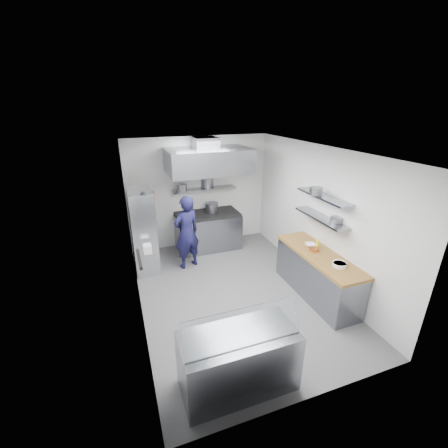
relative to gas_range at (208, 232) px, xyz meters
name	(u,v)px	position (x,y,z in m)	size (l,w,h in m)	color
floor	(234,292)	(-0.10, -2.10, -0.45)	(5.00, 5.00, 0.00)	#49494B
ceiling	(236,150)	(-0.10, -2.10, 2.35)	(5.00, 5.00, 0.00)	silver
wall_back	(199,192)	(-0.10, 0.40, 0.95)	(3.60, 0.02, 2.80)	white
wall_front	(319,310)	(-0.10, -4.60, 0.95)	(3.60, 0.02, 2.80)	white
wall_left	(134,242)	(-1.90, -2.10, 0.95)	(5.00, 0.02, 2.80)	white
wall_right	(318,216)	(1.70, -2.10, 0.95)	(5.00, 0.02, 2.80)	white
gas_range	(208,232)	(0.00, 0.00, 0.00)	(1.60, 0.80, 0.90)	gray
cooktop	(208,214)	(0.00, 0.00, 0.48)	(1.57, 0.78, 0.06)	black
stock_pot_left	(188,206)	(-0.41, 0.39, 0.61)	(0.26, 0.26, 0.20)	slate
stock_pot_mid	(212,207)	(0.12, 0.05, 0.63)	(0.33, 0.33, 0.24)	slate
over_range_shelf	(204,189)	(0.00, 0.24, 1.07)	(1.60, 0.30, 0.04)	gray
shelf_pot_a	(182,188)	(-0.59, 0.15, 1.18)	(0.24, 0.24, 0.18)	slate
shelf_pot_b	(207,182)	(0.12, 0.42, 1.20)	(0.33, 0.33, 0.22)	slate
extractor_hood	(209,161)	(0.00, -0.18, 1.85)	(1.90, 1.15, 0.55)	gray
hood_duct	(205,143)	(0.00, 0.05, 2.23)	(0.55, 0.55, 0.24)	slate
red_firebox	(150,197)	(-1.35, 0.34, 0.97)	(0.22, 0.10, 0.26)	red
chef	(187,233)	(-0.72, -0.76, 0.40)	(0.62, 0.41, 1.70)	#131339
wire_rack	(143,231)	(-1.63, -0.51, 0.48)	(0.50, 0.90, 1.85)	silver
rack_bin_a	(147,249)	(-1.63, -1.18, 0.35)	(0.16, 0.20, 0.18)	white
rack_bin_b	(143,218)	(-1.63, -0.71, 0.85)	(0.14, 0.18, 0.16)	yellow
rack_jar	(143,197)	(-1.58, -0.88, 1.35)	(0.10, 0.10, 0.18)	black
knife_strip	(139,259)	(-1.88, -3.00, 1.10)	(0.04, 0.55, 0.05)	black
prep_counter_base	(317,276)	(1.38, -2.70, -0.03)	(0.62, 2.00, 0.84)	gray
prep_counter_top	(319,255)	(1.38, -2.70, 0.42)	(0.65, 2.04, 0.06)	brown
plate_stack_a	(340,265)	(1.41, -3.21, 0.48)	(0.22, 0.22, 0.06)	white
plate_stack_b	(339,264)	(1.43, -3.18, 0.48)	(0.24, 0.24, 0.06)	white
copper_pan	(314,249)	(1.35, -2.55, 0.48)	(0.18, 0.18, 0.06)	#BD6B35
squeeze_bottle	(318,244)	(1.48, -2.49, 0.54)	(0.06, 0.06, 0.18)	yellow
mixing_bowl	(310,245)	(1.40, -2.36, 0.48)	(0.21, 0.21, 0.05)	white
wall_shelf_lower	(321,218)	(1.54, -2.40, 1.05)	(0.30, 1.30, 0.04)	gray
wall_shelf_upper	(323,196)	(1.54, -2.40, 1.47)	(0.30, 1.30, 0.04)	gray
shelf_pot_c	(336,220)	(1.62, -2.73, 1.12)	(0.21, 0.21, 0.10)	slate
shelf_pot_d	(316,191)	(1.43, -2.31, 1.56)	(0.24, 0.24, 0.14)	slate
display_case	(238,361)	(-0.84, -4.10, -0.03)	(1.50, 0.70, 0.85)	gray
display_glass	(243,327)	(-0.84, -4.22, 0.62)	(1.47, 0.02, 0.45)	silver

